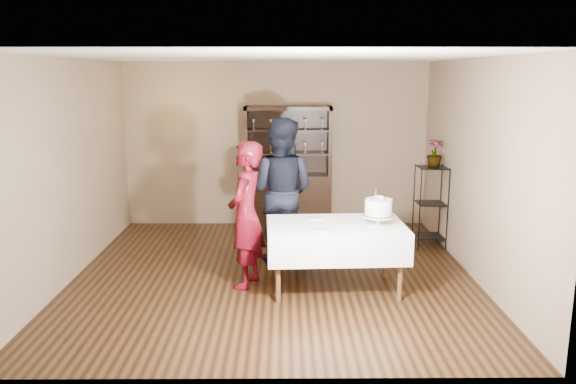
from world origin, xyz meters
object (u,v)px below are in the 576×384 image
(woman, at_px, (246,215))
(cake, at_px, (378,209))
(cake_table, at_px, (335,240))
(man, at_px, (280,191))
(china_hutch, at_px, (288,188))
(plant_etagere, at_px, (430,203))
(potted_plant, at_px, (435,153))

(woman, bearing_deg, cake, 98.58)
(cake_table, relative_size, man, 0.83)
(cake, bearing_deg, man, 136.49)
(cake_table, distance_m, cake, 0.62)
(china_hutch, relative_size, woman, 1.14)
(plant_etagere, relative_size, potted_plant, 3.07)
(china_hutch, bearing_deg, plant_etagere, -26.83)
(cake_table, bearing_deg, plant_etagere, 47.58)
(cake_table, height_order, woman, woman)
(man, xyz_separation_m, cake, (1.13, -1.07, 0.01))
(china_hutch, relative_size, plant_etagere, 1.67)
(woman, bearing_deg, cake_table, 98.26)
(china_hutch, bearing_deg, cake, -69.97)
(plant_etagere, distance_m, man, 2.32)
(woman, xyz_separation_m, cake, (1.53, -0.17, 0.11))
(woman, bearing_deg, plant_etagere, 136.02)
(plant_etagere, bearing_deg, potted_plant, 50.54)
(china_hutch, xyz_separation_m, cake, (1.02, -2.79, 0.32))
(cake, relative_size, potted_plant, 1.23)
(cake_table, distance_m, woman, 1.09)
(china_hutch, bearing_deg, potted_plant, -25.68)
(china_hutch, distance_m, plant_etagere, 2.33)
(cake_table, bearing_deg, woman, 173.40)
(china_hutch, distance_m, cake, 2.99)
(china_hutch, distance_m, potted_plant, 2.45)
(china_hutch, height_order, potted_plant, china_hutch)
(man, bearing_deg, china_hutch, -76.32)
(plant_etagere, xyz_separation_m, potted_plant, (0.03, 0.04, 0.73))
(woman, bearing_deg, man, 170.99)
(cake, bearing_deg, woman, 173.72)
(china_hutch, height_order, cake, china_hutch)
(china_hutch, xyz_separation_m, man, (-0.11, -1.72, 0.31))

